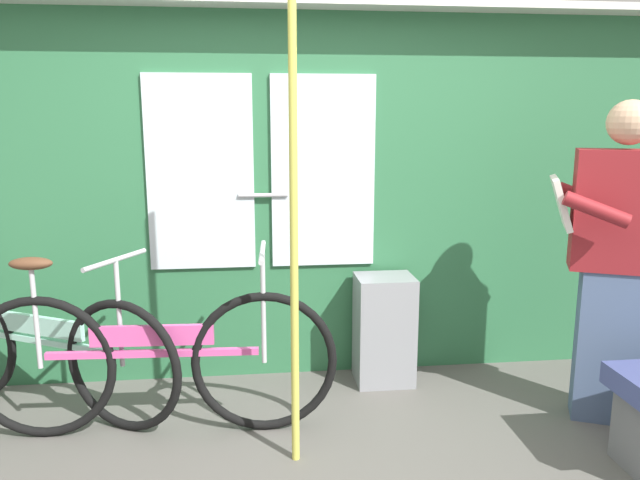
{
  "coord_description": "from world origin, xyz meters",
  "views": [
    {
      "loc": [
        -0.28,
        -2.46,
        1.56
      ],
      "look_at": [
        0.09,
        0.71,
        0.91
      ],
      "focal_mm": 34.58,
      "sensor_mm": 36.0,
      "label": 1
    }
  ],
  "objects": [
    {
      "name": "ground_plane",
      "position": [
        0.0,
        0.0,
        -0.02
      ],
      "size": [
        5.64,
        3.87,
        0.04
      ],
      "primitive_type": "cube",
      "color": "#56544F"
    },
    {
      "name": "train_door_wall",
      "position": [
        -0.01,
        1.12,
        1.13
      ],
      "size": [
        4.64,
        0.28,
        2.16
      ],
      "color": "#2D6B42",
      "rests_on": "ground_plane"
    },
    {
      "name": "bicycle_near_door",
      "position": [
        -0.77,
        0.44,
        0.38
      ],
      "size": [
        1.8,
        0.44,
        0.93
      ],
      "rotation": [
        0.0,
        0.0,
        -0.05
      ],
      "color": "black",
      "rests_on": "ground_plane"
    },
    {
      "name": "bicycle_leaning_behind",
      "position": [
        -1.39,
        0.74,
        0.36
      ],
      "size": [
        1.55,
        0.86,
        0.89
      ],
      "rotation": [
        0.0,
        0.0,
        -0.48
      ],
      "color": "black",
      "rests_on": "ground_plane"
    },
    {
      "name": "passenger_reading_newspaper",
      "position": [
        1.52,
        0.34,
        0.86
      ],
      "size": [
        0.62,
        0.56,
        1.63
      ],
      "rotation": [
        0.0,
        0.0,
        2.73
      ],
      "color": "slate",
      "rests_on": "ground_plane"
    },
    {
      "name": "trash_bin_by_wall",
      "position": [
        0.49,
        0.91,
        0.32
      ],
      "size": [
        0.33,
        0.28,
        0.64
      ],
      "primitive_type": "cube",
      "color": "gray",
      "rests_on": "ground_plane"
    },
    {
      "name": "handrail_pole",
      "position": [
        -0.09,
        0.12,
        1.06
      ],
      "size": [
        0.04,
        0.04,
        2.12
      ],
      "primitive_type": "cylinder",
      "color": "#C6C14C",
      "rests_on": "ground_plane"
    }
  ]
}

